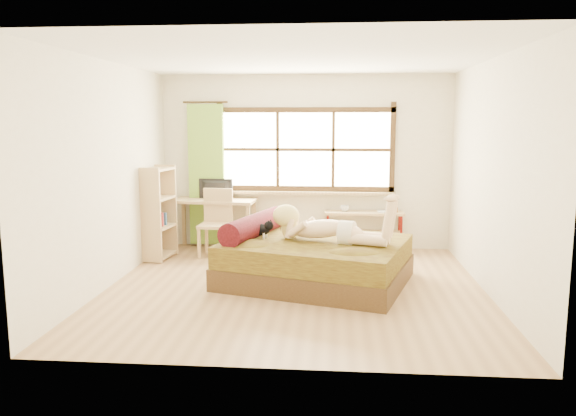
# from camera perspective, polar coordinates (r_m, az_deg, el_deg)

# --- Properties ---
(floor) EXTENTS (4.50, 4.50, 0.00)m
(floor) POSITION_cam_1_polar(r_m,az_deg,el_deg) (6.84, 0.71, -8.09)
(floor) COLOR #9E754C
(floor) RESTS_ON ground
(ceiling) EXTENTS (4.50, 4.50, 0.00)m
(ceiling) POSITION_cam_1_polar(r_m,az_deg,el_deg) (6.58, 0.76, 15.02)
(ceiling) COLOR white
(ceiling) RESTS_ON wall_back
(wall_back) EXTENTS (4.50, 0.00, 4.50)m
(wall_back) POSITION_cam_1_polar(r_m,az_deg,el_deg) (8.81, 1.78, 4.66)
(wall_back) COLOR silver
(wall_back) RESTS_ON floor
(wall_front) EXTENTS (4.50, 0.00, 4.50)m
(wall_front) POSITION_cam_1_polar(r_m,az_deg,el_deg) (4.35, -1.37, 0.36)
(wall_front) COLOR silver
(wall_front) RESTS_ON floor
(wall_left) EXTENTS (0.00, 4.50, 4.50)m
(wall_left) POSITION_cam_1_polar(r_m,az_deg,el_deg) (7.10, -17.73, 3.23)
(wall_left) COLOR silver
(wall_left) RESTS_ON floor
(wall_right) EXTENTS (0.00, 4.50, 4.50)m
(wall_right) POSITION_cam_1_polar(r_m,az_deg,el_deg) (6.80, 20.04, 2.89)
(wall_right) COLOR silver
(wall_right) RESTS_ON floor
(window) EXTENTS (2.80, 0.16, 1.46)m
(window) POSITION_cam_1_polar(r_m,az_deg,el_deg) (8.77, 1.77, 5.68)
(window) COLOR #FFEDBF
(window) RESTS_ON wall_back
(curtain) EXTENTS (0.55, 0.10, 2.20)m
(curtain) POSITION_cam_1_polar(r_m,az_deg,el_deg) (8.93, -8.27, 3.33)
(curtain) COLOR olive
(curtain) RESTS_ON wall_back
(bed) EXTENTS (2.54, 2.25, 0.81)m
(bed) POSITION_cam_1_polar(r_m,az_deg,el_deg) (7.01, 2.44, -5.23)
(bed) COLOR black
(bed) RESTS_ON floor
(woman) EXTENTS (1.55, 0.84, 0.64)m
(woman) POSITION_cam_1_polar(r_m,az_deg,el_deg) (6.82, 4.13, -0.79)
(woman) COLOR beige
(woman) RESTS_ON bed
(kitten) EXTENTS (0.34, 0.22, 0.26)m
(kitten) POSITION_cam_1_polar(r_m,az_deg,el_deg) (7.07, -2.94, -2.02)
(kitten) COLOR black
(kitten) RESTS_ON bed
(desk) EXTENTS (1.30, 0.66, 0.79)m
(desk) POSITION_cam_1_polar(r_m,az_deg,el_deg) (8.77, -7.48, 0.21)
(desk) COLOR tan
(desk) RESTS_ON floor
(monitor) EXTENTS (0.54, 0.10, 0.31)m
(monitor) POSITION_cam_1_polar(r_m,az_deg,el_deg) (8.79, -7.44, 1.93)
(monitor) COLOR black
(monitor) RESTS_ON desk
(chair) EXTENTS (0.47, 0.47, 0.99)m
(chair) POSITION_cam_1_polar(r_m,az_deg,el_deg) (8.43, -7.27, -1.07)
(chair) COLOR tan
(chair) RESTS_ON floor
(pipe_shelf) EXTENTS (1.22, 0.32, 0.69)m
(pipe_shelf) POSITION_cam_1_polar(r_m,az_deg,el_deg) (8.75, 7.80, -1.42)
(pipe_shelf) COLOR tan
(pipe_shelf) RESTS_ON floor
(cup) EXTENTS (0.12, 0.12, 0.10)m
(cup) POSITION_cam_1_polar(r_m,az_deg,el_deg) (8.70, 5.78, -0.04)
(cup) COLOR gray
(cup) RESTS_ON pipe_shelf
(book) EXTENTS (0.18, 0.24, 0.02)m
(book) POSITION_cam_1_polar(r_m,az_deg,el_deg) (8.73, 9.06, -0.33)
(book) COLOR gray
(book) RESTS_ON pipe_shelf
(bookshelf) EXTENTS (0.40, 0.62, 1.34)m
(bookshelf) POSITION_cam_1_polar(r_m,az_deg,el_deg) (8.33, -13.05, -0.44)
(bookshelf) COLOR tan
(bookshelf) RESTS_ON floor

